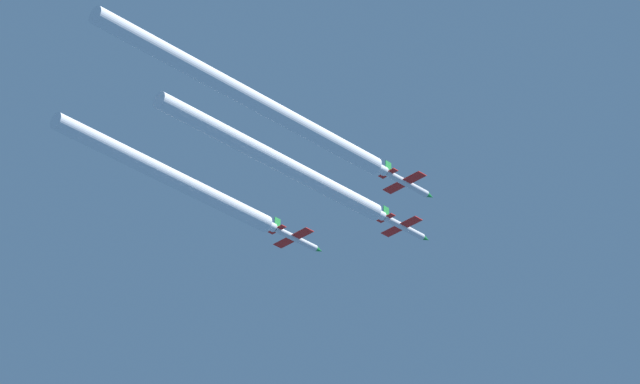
% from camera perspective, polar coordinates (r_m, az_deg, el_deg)
% --- Properties ---
extents(jet_lead, '(8.07, 11.76, 2.83)m').
position_cam_1_polar(jet_lead, '(330.20, 2.53, -1.06)').
color(jet_lead, silver).
extents(jet_left_wingman, '(8.07, 11.76, 2.83)m').
position_cam_1_polar(jet_left_wingman, '(329.25, -0.69, -1.40)').
color(jet_left_wingman, silver).
extents(jet_right_wingman, '(8.07, 11.76, 2.83)m').
position_cam_1_polar(jet_right_wingman, '(315.00, 2.62, 0.24)').
color(jet_right_wingman, silver).
extents(smoke_trail_lead, '(2.89, 50.08, 2.89)m').
position_cam_1_polar(smoke_trail_lead, '(311.71, -1.30, 0.93)').
color(smoke_trail_lead, white).
extents(smoke_trail_left_wingman, '(2.89, 46.73, 2.89)m').
position_cam_1_polar(smoke_trail_left_wingman, '(312.86, -4.48, 0.46)').
color(smoke_trail_left_wingman, white).
extents(smoke_trail_right_wingman, '(2.89, 60.22, 2.89)m').
position_cam_1_polar(smoke_trail_right_wingman, '(293.95, -2.12, 2.80)').
color(smoke_trail_right_wingman, white).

